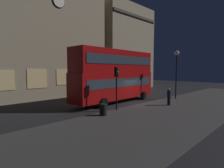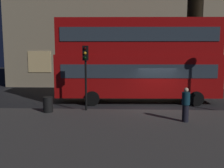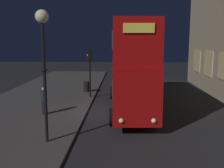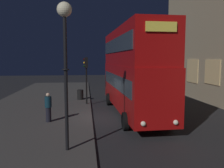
# 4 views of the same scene
# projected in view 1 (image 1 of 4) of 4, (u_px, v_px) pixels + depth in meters

# --- Properties ---
(ground_plane) EXTENTS (80.00, 80.00, 0.00)m
(ground_plane) POSITION_uv_depth(u_px,v_px,m) (135.00, 103.00, 20.24)
(ground_plane) COLOR #232326
(sidewalk_slab) EXTENTS (44.00, 8.03, 0.12)m
(sidewalk_slab) POSITION_uv_depth(u_px,v_px,m) (179.00, 109.00, 16.73)
(sidewalk_slab) COLOR #423F3D
(sidewalk_slab) RESTS_ON ground
(building_with_clock) EXTENTS (17.89, 9.89, 17.55)m
(building_with_clock) POSITION_uv_depth(u_px,v_px,m) (34.00, 33.00, 25.45)
(building_with_clock) COLOR tan
(building_with_clock) RESTS_ON ground
(building_plain_facade) EXTENTS (12.09, 9.91, 15.50)m
(building_plain_facade) POSITION_uv_depth(u_px,v_px,m) (116.00, 49.00, 36.94)
(building_plain_facade) COLOR tan
(building_plain_facade) RESTS_ON ground
(double_decker_bus) EXTENTS (11.33, 3.02, 5.74)m
(double_decker_bus) POSITION_uv_depth(u_px,v_px,m) (115.00, 74.00, 20.38)
(double_decker_bus) COLOR #9E0C0C
(double_decker_bus) RESTS_ON ground
(traffic_light_near_kerb) EXTENTS (0.32, 0.36, 3.78)m
(traffic_light_near_kerb) POSITION_uv_depth(u_px,v_px,m) (117.00, 79.00, 15.97)
(traffic_light_near_kerb) COLOR black
(traffic_light_near_kerb) RESTS_ON sidewalk_slab
(traffic_light_far_side) EXTENTS (0.35, 0.38, 3.73)m
(traffic_light_far_side) POSITION_uv_depth(u_px,v_px,m) (149.00, 75.00, 30.75)
(traffic_light_far_side) COLOR black
(traffic_light_far_side) RESTS_ON ground
(street_lamp) EXTENTS (0.58, 0.58, 5.81)m
(street_lamp) POSITION_uv_depth(u_px,v_px,m) (177.00, 62.00, 22.15)
(street_lamp) COLOR black
(street_lamp) RESTS_ON sidewalk_slab
(pedestrian) EXTENTS (0.39, 0.39, 1.70)m
(pedestrian) POSITION_uv_depth(u_px,v_px,m) (169.00, 97.00, 18.29)
(pedestrian) COLOR black
(pedestrian) RESTS_ON sidewalk_slab
(litter_bin) EXTENTS (0.56, 0.56, 0.88)m
(litter_bin) POSITION_uv_depth(u_px,v_px,m) (103.00, 110.00, 14.27)
(litter_bin) COLOR black
(litter_bin) RESTS_ON sidewalk_slab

